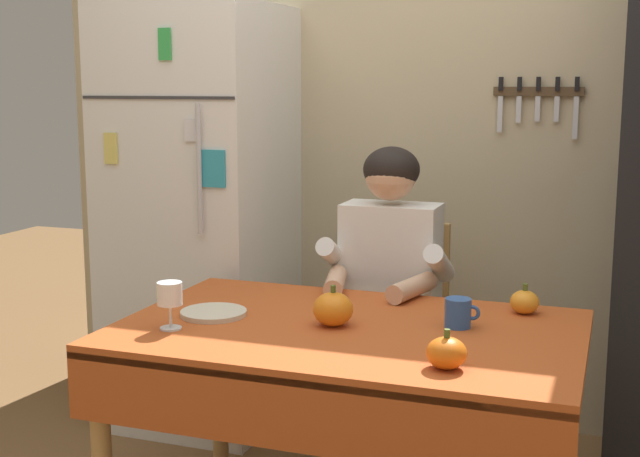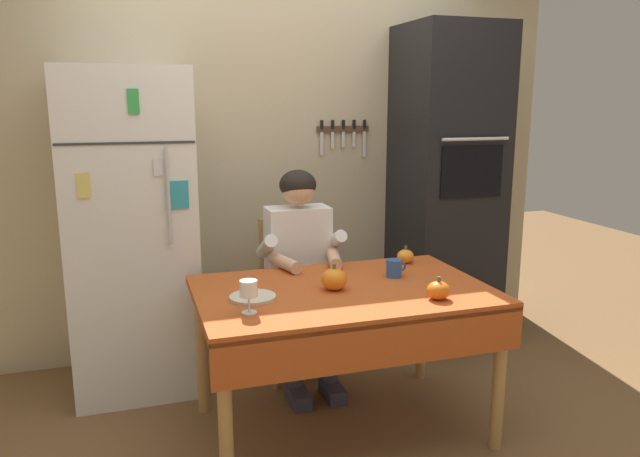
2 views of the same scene
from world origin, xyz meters
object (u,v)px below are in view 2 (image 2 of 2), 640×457
object	(u,v)px
dining_table	(344,306)
seated_person	(301,260)
pumpkin_medium	(334,279)
chair_behind_person	(293,288)
refrigerator	(132,232)
wine_glass	(249,290)
pumpkin_large	(405,256)
pumpkin_small	(438,290)
coffee_mug	(394,268)
serving_tray	(253,297)
wall_oven	(446,189)

from	to	relation	value
dining_table	seated_person	world-z (taller)	seated_person
pumpkin_medium	chair_behind_person	bearing A→B (deg)	89.53
refrigerator	pumpkin_medium	xyz separation A→B (m)	(0.90, -0.87, -0.11)
wine_glass	pumpkin_large	distance (m)	1.13
wine_glass	pumpkin_small	size ratio (longest dim) A/B	1.37
wine_glass	chair_behind_person	bearing A→B (deg)	65.01
coffee_mug	serving_tray	bearing A→B (deg)	-170.39
wall_oven	serving_tray	size ratio (longest dim) A/B	9.87
refrigerator	wine_glass	size ratio (longest dim) A/B	12.38
seated_person	serving_tray	bearing A→B (deg)	-123.58
dining_table	chair_behind_person	xyz separation A→B (m)	(-0.04, 0.79, -0.14)
chair_behind_person	pumpkin_medium	distance (m)	0.83
refrigerator	dining_table	size ratio (longest dim) A/B	1.29
serving_tray	wall_oven	bearing A→B (deg)	31.83
wall_oven	wine_glass	xyz separation A→B (m)	(-1.55, -1.11, -0.21)
refrigerator	serving_tray	bearing A→B (deg)	-60.42
wall_oven	pumpkin_small	distance (m)	1.40
wine_glass	wall_oven	bearing A→B (deg)	35.66
wall_oven	wine_glass	world-z (taller)	wall_oven
coffee_mug	pumpkin_large	bearing A→B (deg)	52.80
seated_person	chair_behind_person	bearing A→B (deg)	90.00
refrigerator	seated_person	size ratio (longest dim) A/B	1.45
pumpkin_large	pumpkin_small	distance (m)	0.63
chair_behind_person	pumpkin_small	xyz separation A→B (m)	(0.40, -1.06, 0.27)
dining_table	serving_tray	size ratio (longest dim) A/B	6.58
pumpkin_small	refrigerator	bearing A→B (deg)	138.70
refrigerator	pumpkin_medium	world-z (taller)	refrigerator
dining_table	coffee_mug	xyz separation A→B (m)	(0.32, 0.12, 0.13)
refrigerator	chair_behind_person	world-z (taller)	refrigerator
dining_table	chair_behind_person	size ratio (longest dim) A/B	1.51
dining_table	pumpkin_small	world-z (taller)	pumpkin_small
serving_tray	wine_glass	bearing A→B (deg)	-106.02
refrigerator	pumpkin_small	size ratio (longest dim) A/B	16.95
seated_person	refrigerator	bearing A→B (deg)	162.92
seated_person	pumpkin_large	world-z (taller)	seated_person
coffee_mug	serving_tray	size ratio (longest dim) A/B	0.51
coffee_mug	pumpkin_small	distance (m)	0.39
chair_behind_person	coffee_mug	distance (m)	0.81
wine_glass	seated_person	bearing A→B (deg)	60.01
wall_oven	pumpkin_large	xyz separation A→B (m)	(-0.56, -0.57, -0.27)
chair_behind_person	refrigerator	bearing A→B (deg)	174.31
wall_oven	wine_glass	bearing A→B (deg)	-144.34
wall_oven	chair_behind_person	xyz separation A→B (m)	(-1.09, -0.13, -0.54)
coffee_mug	pumpkin_small	bearing A→B (deg)	-84.06
chair_behind_person	coffee_mug	bearing A→B (deg)	-61.81
wall_oven	seated_person	xyz separation A→B (m)	(-1.09, -0.32, -0.31)
pumpkin_medium	coffee_mug	bearing A→B (deg)	17.07
wall_oven	pumpkin_large	world-z (taller)	wall_oven
pumpkin_large	pumpkin_medium	size ratio (longest dim) A/B	0.78
pumpkin_large	wall_oven	bearing A→B (deg)	45.61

